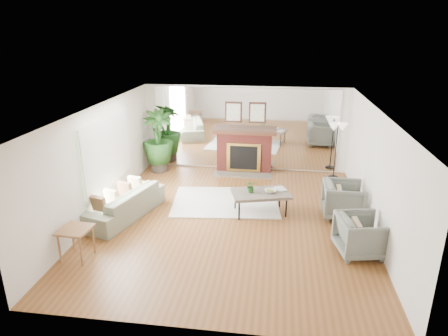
# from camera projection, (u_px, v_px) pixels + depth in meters

# --- Properties ---
(ground) EXTENTS (7.00, 7.00, 0.00)m
(ground) POSITION_uv_depth(u_px,v_px,m) (231.00, 220.00, 8.99)
(ground) COLOR brown
(ground) RESTS_ON ground
(wall_left) EXTENTS (0.02, 7.00, 2.50)m
(wall_left) POSITION_uv_depth(u_px,v_px,m) (99.00, 161.00, 8.96)
(wall_left) COLOR white
(wall_left) RESTS_ON ground
(wall_right) EXTENTS (0.02, 7.00, 2.50)m
(wall_right) POSITION_uv_depth(u_px,v_px,m) (376.00, 174.00, 8.19)
(wall_right) COLOR white
(wall_right) RESTS_ON ground
(wall_back) EXTENTS (6.00, 0.02, 2.50)m
(wall_back) POSITION_uv_depth(u_px,v_px,m) (245.00, 129.00, 11.83)
(wall_back) COLOR white
(wall_back) RESTS_ON ground
(mirror_panel) EXTENTS (5.40, 0.04, 2.40)m
(mirror_panel) POSITION_uv_depth(u_px,v_px,m) (245.00, 129.00, 11.81)
(mirror_panel) COLOR silver
(mirror_panel) RESTS_ON wall_back
(window_panel) EXTENTS (0.04, 2.40, 1.50)m
(window_panel) POSITION_uv_depth(u_px,v_px,m) (107.00, 152.00, 9.29)
(window_panel) COLOR #B2E09E
(window_panel) RESTS_ON wall_left
(fireplace) EXTENTS (1.85, 0.83, 2.05)m
(fireplace) POSITION_uv_depth(u_px,v_px,m) (244.00, 150.00, 11.81)
(fireplace) COLOR maroon
(fireplace) RESTS_ON ground
(area_rug) EXTENTS (2.75, 2.10, 0.03)m
(area_rug) POSITION_uv_depth(u_px,v_px,m) (226.00, 202.00, 9.88)
(area_rug) COLOR silver
(area_rug) RESTS_ON ground
(coffee_table) EXTENTS (1.46, 1.08, 0.52)m
(coffee_table) POSITION_uv_depth(u_px,v_px,m) (260.00, 194.00, 9.15)
(coffee_table) COLOR #686052
(coffee_table) RESTS_ON ground
(sofa) EXTENTS (1.43, 2.34, 0.64)m
(sofa) POSITION_uv_depth(u_px,v_px,m) (123.00, 203.00, 9.06)
(sofa) COLOR gray
(sofa) RESTS_ON ground
(armchair_back) EXTENTS (0.91, 0.88, 0.81)m
(armchair_back) POSITION_uv_depth(u_px,v_px,m) (343.00, 200.00, 9.02)
(armchair_back) COLOR slate
(armchair_back) RESTS_ON ground
(armchair_front) EXTENTS (1.00, 0.98, 0.78)m
(armchair_front) POSITION_uv_depth(u_px,v_px,m) (361.00, 235.00, 7.53)
(armchair_front) COLOR slate
(armchair_front) RESTS_ON ground
(side_table) EXTENTS (0.58, 0.58, 0.62)m
(side_table) POSITION_uv_depth(u_px,v_px,m) (75.00, 233.00, 7.33)
(side_table) COLOR olive
(side_table) RESTS_ON ground
(potted_ficus) EXTENTS (1.12, 1.12, 1.84)m
(potted_ficus) POSITION_uv_depth(u_px,v_px,m) (158.00, 139.00, 11.72)
(potted_ficus) COLOR #29241E
(potted_ficus) RESTS_ON ground
(floor_lamp) EXTENTS (0.52, 0.29, 1.61)m
(floor_lamp) POSITION_uv_depth(u_px,v_px,m) (338.00, 131.00, 11.02)
(floor_lamp) COLOR black
(floor_lamp) RESTS_ON ground
(tabletop_plant) EXTENTS (0.32, 0.30, 0.29)m
(tabletop_plant) POSITION_uv_depth(u_px,v_px,m) (251.00, 186.00, 9.11)
(tabletop_plant) COLOR #2C6425
(tabletop_plant) RESTS_ON coffee_table
(fruit_bowl) EXTENTS (0.31, 0.31, 0.07)m
(fruit_bowl) POSITION_uv_depth(u_px,v_px,m) (270.00, 191.00, 9.13)
(fruit_bowl) COLOR olive
(fruit_bowl) RESTS_ON coffee_table
(book) EXTENTS (0.32, 0.36, 0.02)m
(book) POSITION_uv_depth(u_px,v_px,m) (276.00, 189.00, 9.28)
(book) COLOR olive
(book) RESTS_ON coffee_table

